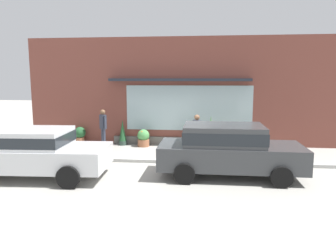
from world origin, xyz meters
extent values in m
plane|color=#9E9B93|center=(0.00, 0.00, 0.00)|extent=(60.00, 60.00, 0.00)
cube|color=#B2B2AD|center=(0.00, -0.20, 0.06)|extent=(14.00, 0.24, 0.12)
cube|color=brown|center=(0.00, 3.20, 2.41)|extent=(14.00, 0.36, 4.82)
cube|color=#9EB7BC|center=(0.41, 3.00, 1.69)|extent=(5.62, 0.03, 2.01)
cube|color=#232833|center=(0.00, 2.85, 2.94)|extent=(6.22, 0.56, 0.12)
cube|color=#605E59|center=(0.00, 2.98, 0.18)|extent=(6.02, 0.20, 0.36)
cylinder|color=gold|center=(1.52, 0.63, 0.03)|extent=(0.37, 0.37, 0.06)
cylinder|color=gold|center=(1.52, 0.63, 0.38)|extent=(0.24, 0.24, 0.63)
sphere|color=gold|center=(1.52, 0.63, 0.77)|extent=(0.27, 0.27, 0.27)
cylinder|color=gold|center=(1.36, 0.63, 0.41)|extent=(0.10, 0.09, 0.09)
cylinder|color=gold|center=(1.68, 0.63, 0.41)|extent=(0.10, 0.09, 0.09)
cylinder|color=gold|center=(1.52, 0.47, 0.41)|extent=(0.09, 0.10, 0.09)
cylinder|color=#232328|center=(0.89, 1.02, 0.40)|extent=(0.12, 0.12, 0.80)
cylinder|color=#232328|center=(0.80, 1.16, 0.40)|extent=(0.12, 0.12, 0.80)
cube|color=#333847|center=(0.84, 1.09, 1.09)|extent=(0.34, 0.38, 0.60)
sphere|color=brown|center=(0.84, 1.09, 1.50)|extent=(0.22, 0.22, 0.22)
cylinder|color=#333847|center=(0.95, 0.91, 1.11)|extent=(0.08, 0.08, 0.57)
cylinder|color=#333847|center=(0.73, 1.27, 1.11)|extent=(0.08, 0.08, 0.57)
cube|color=#846647|center=(0.98, 0.82, 0.85)|extent=(0.21, 0.26, 0.28)
cylinder|color=#333847|center=(-3.31, 2.18, 0.41)|extent=(0.12, 0.12, 0.82)
cylinder|color=#333847|center=(-3.20, 2.04, 0.41)|extent=(0.12, 0.12, 0.82)
cube|color=#333847|center=(-3.26, 2.11, 1.13)|extent=(0.37, 0.39, 0.62)
sphere|color=brown|center=(-3.26, 2.11, 1.55)|extent=(0.22, 0.22, 0.22)
cylinder|color=#333847|center=(-3.40, 2.28, 1.14)|extent=(0.08, 0.08, 0.58)
cylinder|color=#333847|center=(-3.12, 1.94, 1.14)|extent=(0.08, 0.08, 0.58)
cube|color=silver|center=(-3.97, -2.35, 0.65)|extent=(4.51, 2.11, 0.64)
cube|color=silver|center=(-4.19, -2.37, 1.21)|extent=(2.52, 1.84, 0.57)
cube|color=#1E2328|center=(-4.19, -2.37, 1.21)|extent=(2.56, 1.86, 0.31)
cylinder|color=black|center=(-2.66, -1.33, 0.33)|extent=(0.66, 0.22, 0.65)
cylinder|color=black|center=(-2.55, -3.22, 0.33)|extent=(0.66, 0.22, 0.65)
cylinder|color=black|center=(-5.39, -1.49, 0.33)|extent=(0.66, 0.22, 0.65)
cube|color=#383A3D|center=(1.94, -1.55, 0.66)|extent=(4.35, 1.83, 0.70)
cube|color=#383A3D|center=(1.72, -1.55, 1.29)|extent=(2.40, 1.68, 0.64)
cube|color=#1E2328|center=(1.72, -1.55, 1.29)|extent=(2.44, 1.70, 0.35)
cylinder|color=black|center=(3.29, -0.63, 0.31)|extent=(0.61, 0.18, 0.61)
cylinder|color=black|center=(3.28, -2.48, 0.31)|extent=(0.61, 0.18, 0.61)
cylinder|color=black|center=(0.60, -0.62, 0.31)|extent=(0.61, 0.18, 0.61)
cylinder|color=black|center=(0.59, -2.47, 0.31)|extent=(0.61, 0.18, 0.61)
cylinder|color=#4C4C51|center=(0.36, 2.55, 0.17)|extent=(0.37, 0.37, 0.35)
sphere|color=olive|center=(0.36, 2.55, 0.49)|extent=(0.41, 0.41, 0.41)
sphere|color=#B266B7|center=(0.28, 2.44, 0.56)|extent=(0.10, 0.10, 0.10)
sphere|color=white|center=(0.36, 2.41, 0.60)|extent=(0.12, 0.12, 0.12)
sphere|color=orange|center=(0.49, 2.55, 0.56)|extent=(0.10, 0.10, 0.10)
cylinder|color=#9E6042|center=(1.41, 2.41, 0.17)|extent=(0.28, 0.28, 0.34)
cone|color=#4C934C|center=(1.41, 2.41, 0.88)|extent=(0.25, 0.25, 1.08)
cylinder|color=#9E6042|center=(-4.58, 2.75, 0.15)|extent=(0.39, 0.39, 0.30)
sphere|color=#23562D|center=(-4.58, 2.75, 0.52)|extent=(0.52, 0.52, 0.52)
cylinder|color=#33473D|center=(-2.54, 2.68, 0.10)|extent=(0.35, 0.35, 0.20)
cone|color=#23562D|center=(-2.54, 2.68, 0.67)|extent=(0.32, 0.32, 0.96)
cylinder|color=#4C4C51|center=(2.88, 2.43, 0.10)|extent=(0.27, 0.27, 0.20)
sphere|color=#23562D|center=(2.88, 2.43, 0.29)|extent=(0.25, 0.25, 0.25)
sphere|color=#B266B7|center=(2.91, 2.47, 0.33)|extent=(0.05, 0.05, 0.05)
sphere|color=#DB4C7A|center=(2.84, 2.49, 0.36)|extent=(0.05, 0.05, 0.05)
cylinder|color=#9E6042|center=(-1.55, 2.49, 0.16)|extent=(0.51, 0.51, 0.31)
sphere|color=#4C934C|center=(-1.55, 2.49, 0.50)|extent=(0.53, 0.53, 0.53)
sphere|color=orange|center=(-1.58, 2.36, 0.65)|extent=(0.14, 0.14, 0.14)
sphere|color=#B266B7|center=(-1.63, 2.51, 0.57)|extent=(0.12, 0.12, 0.12)
camera|label=1|loc=(1.14, -11.37, 3.02)|focal=34.48mm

